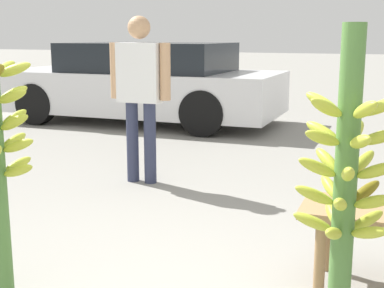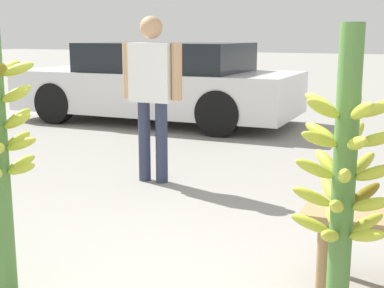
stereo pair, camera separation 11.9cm
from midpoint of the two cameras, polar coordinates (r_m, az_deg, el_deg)
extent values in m
ellipsoid|color=#ADB733|center=(2.82, -16.91, 7.65)|extent=(0.17, 0.14, 0.10)
ellipsoid|color=#ADB733|center=(2.94, -17.80, 7.74)|extent=(0.06, 0.18, 0.10)
ellipsoid|color=#736414|center=(2.72, -18.67, 7.42)|extent=(0.18, 0.12, 0.10)
ellipsoid|color=#ADB733|center=(2.90, -17.00, 5.24)|extent=(0.11, 0.18, 0.10)
ellipsoid|color=#ADB733|center=(2.78, -17.18, 4.96)|extent=(0.18, 0.08, 0.10)
ellipsoid|color=#ADB733|center=(2.80, -16.98, 2.36)|extent=(0.18, 0.09, 0.12)
ellipsoid|color=#ADB733|center=(2.93, -16.98, 2.73)|extent=(0.10, 0.18, 0.12)
ellipsoid|color=#ADB733|center=(2.84, -16.61, -0.01)|extent=(0.18, 0.11, 0.10)
ellipsoid|color=#ADB733|center=(2.96, -16.99, 0.45)|extent=(0.08, 0.18, 0.10)
ellipsoid|color=#ADB733|center=(2.85, -16.63, -2.55)|extent=(0.18, 0.09, 0.10)
ellipsoid|color=#ADB733|center=(2.97, -16.63, -1.95)|extent=(0.10, 0.18, 0.10)
ellipsoid|color=#ADB733|center=(3.04, -18.75, -1.79)|extent=(0.16, 0.16, 0.10)
cylinder|color=#4C7A38|center=(2.40, 17.19, -4.87)|extent=(0.10, 0.10, 1.42)
ellipsoid|color=#ADB733|center=(2.46, 18.29, 4.14)|extent=(0.06, 0.19, 0.12)
ellipsoid|color=#ADB733|center=(2.39, 15.02, 4.15)|extent=(0.19, 0.11, 0.12)
ellipsoid|color=#ADB733|center=(2.25, 15.33, 3.67)|extent=(0.15, 0.18, 0.12)
ellipsoid|color=#ADB733|center=(2.22, 19.14, 3.35)|extent=(0.15, 0.18, 0.12)
ellipsoid|color=#ADB733|center=(2.35, 20.84, 3.66)|extent=(0.19, 0.10, 0.12)
ellipsoid|color=#ADB733|center=(2.48, 18.40, 1.18)|extent=(0.07, 0.19, 0.11)
ellipsoid|color=#ADB733|center=(2.43, 14.98, 1.17)|extent=(0.19, 0.13, 0.11)
ellipsoid|color=#ADB733|center=(2.27, 14.90, 0.50)|extent=(0.17, 0.17, 0.11)
ellipsoid|color=#ADB733|center=(2.23, 18.66, 0.07)|extent=(0.14, 0.19, 0.11)
ellipsoid|color=#ADB733|center=(2.36, 20.73, 0.53)|extent=(0.20, 0.09, 0.11)
ellipsoid|color=#ADB733|center=(2.35, 20.35, -2.89)|extent=(0.19, 0.07, 0.12)
ellipsoid|color=#ADB733|center=(2.48, 19.02, -2.04)|extent=(0.13, 0.19, 0.12)
ellipsoid|color=#ADB733|center=(2.48, 15.52, -1.86)|extent=(0.17, 0.16, 0.12)
ellipsoid|color=#ADB733|center=(2.34, 14.37, -2.59)|extent=(0.19, 0.14, 0.12)
ellipsoid|color=#ADB733|center=(2.25, 17.43, -3.28)|extent=(0.09, 0.19, 0.12)
ellipsoid|color=#736414|center=(2.50, 19.27, -5.05)|extent=(0.15, 0.18, 0.12)
ellipsoid|color=#ADB733|center=(2.52, 15.82, -4.70)|extent=(0.15, 0.18, 0.12)
ellipsoid|color=#ADB733|center=(2.39, 14.07, -5.48)|extent=(0.19, 0.11, 0.12)
ellipsoid|color=#ADB733|center=(2.29, 16.63, -6.41)|extent=(0.05, 0.19, 0.12)
ellipsoid|color=#ADB733|center=(2.36, 19.97, -6.09)|extent=(0.19, 0.11, 0.12)
ellipsoid|color=#ADB733|center=(2.34, 15.96, -9.41)|extent=(0.08, 0.19, 0.11)
ellipsoid|color=#ADB733|center=(2.38, 19.55, -9.20)|extent=(0.19, 0.13, 0.11)
ellipsoid|color=#ADB733|center=(2.53, 19.40, -7.99)|extent=(0.17, 0.17, 0.11)
ellipsoid|color=#ADB733|center=(2.57, 16.06, -7.47)|extent=(0.13, 0.19, 0.11)
ellipsoid|color=#ADB733|center=(2.45, 13.88, -8.26)|extent=(0.19, 0.08, 0.11)
cylinder|color=#2D334C|center=(5.08, -4.44, 0.29)|extent=(0.12, 0.12, 0.76)
cylinder|color=#2D334C|center=(5.00, -2.59, 0.13)|extent=(0.12, 0.12, 0.76)
cube|color=white|center=(4.95, -3.61, 7.62)|extent=(0.41, 0.21, 0.54)
cylinder|color=tan|center=(5.07, -6.19, 7.82)|extent=(0.10, 0.10, 0.51)
cylinder|color=tan|center=(4.84, -0.92, 7.71)|extent=(0.10, 0.10, 0.51)
sphere|color=tan|center=(4.94, -3.67, 12.31)|extent=(0.21, 0.21, 0.21)
cylinder|color=#99754C|center=(3.27, 15.73, -9.70)|extent=(0.06, 0.06, 0.42)
cylinder|color=#99754C|center=(2.98, 14.85, -11.77)|extent=(0.06, 0.06, 0.42)
cube|color=silver|center=(8.61, -3.39, 5.69)|extent=(4.54, 2.04, 0.64)
cube|color=black|center=(8.50, -2.35, 9.26)|extent=(2.53, 1.80, 0.44)
cylinder|color=black|center=(8.68, -14.07, 4.25)|extent=(0.65, 0.23, 0.64)
cylinder|color=black|center=(10.03, -8.26, 5.41)|extent=(0.65, 0.23, 0.64)
cylinder|color=black|center=(7.33, 3.31, 3.29)|extent=(0.65, 0.23, 0.64)
cylinder|color=black|center=(8.89, 7.08, 4.67)|extent=(0.65, 0.23, 0.64)
camera|label=1|loc=(0.06, -88.70, 0.26)|focal=50.00mm
camera|label=2|loc=(0.06, 91.30, -0.26)|focal=50.00mm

